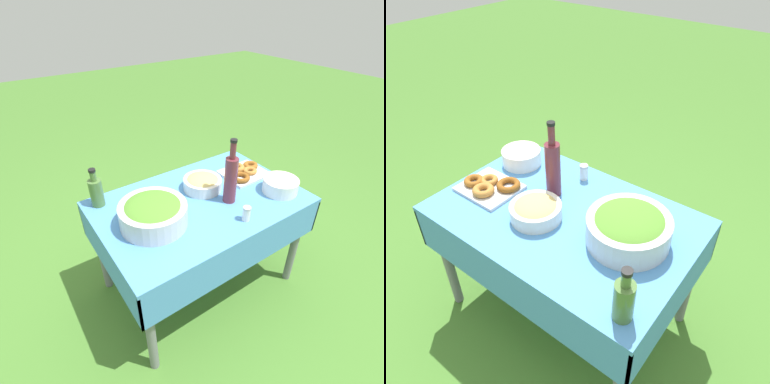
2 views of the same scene
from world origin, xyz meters
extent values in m
plane|color=#477A2D|center=(0.00, 0.00, 0.00)|extent=(14.00, 14.00, 0.00)
cube|color=#4C8CD1|center=(0.00, 0.00, 0.69)|extent=(1.19, 0.78, 0.02)
cube|color=#4C8CD1|center=(0.00, -0.39, 0.57)|extent=(1.19, 0.01, 0.22)
cube|color=#4C8CD1|center=(0.00, 0.39, 0.57)|extent=(1.19, 0.01, 0.22)
cube|color=#4C8CD1|center=(-0.59, 0.00, 0.57)|extent=(0.01, 0.78, 0.22)
cube|color=#4C8CD1|center=(0.59, 0.00, 0.57)|extent=(0.01, 0.78, 0.22)
cylinder|color=slate|center=(-0.54, -0.33, 0.34)|extent=(0.05, 0.05, 0.68)
cylinder|color=slate|center=(0.54, -0.33, 0.34)|extent=(0.05, 0.05, 0.68)
cylinder|color=slate|center=(-0.54, 0.33, 0.34)|extent=(0.05, 0.05, 0.68)
cylinder|color=slate|center=(0.54, 0.33, 0.34)|extent=(0.05, 0.05, 0.68)
cylinder|color=silver|center=(-0.32, -0.03, 0.76)|extent=(0.35, 0.35, 0.12)
ellipsoid|color=#51892D|center=(-0.32, -0.03, 0.81)|extent=(0.31, 0.31, 0.07)
cylinder|color=silver|center=(0.08, 0.09, 0.74)|extent=(0.23, 0.23, 0.07)
ellipsoid|color=tan|center=(0.08, 0.09, 0.76)|extent=(0.21, 0.21, 0.06)
cube|color=silver|center=(0.41, 0.08, 0.71)|extent=(0.28, 0.24, 0.02)
torus|color=#93561E|center=(0.50, 0.10, 0.74)|extent=(0.10, 0.10, 0.03)
torus|color=#B27533|center=(0.44, 0.05, 0.73)|extent=(0.13, 0.13, 0.03)
torus|color=brown|center=(0.33, 0.02, 0.74)|extent=(0.16, 0.16, 0.03)
torus|color=#B27533|center=(0.39, 0.13, 0.74)|extent=(0.15, 0.15, 0.03)
cylinder|color=white|center=(0.45, -0.20, 0.71)|extent=(0.21, 0.21, 0.01)
cylinder|color=white|center=(0.45, -0.20, 0.72)|extent=(0.21, 0.21, 0.01)
cylinder|color=white|center=(0.45, -0.20, 0.73)|extent=(0.21, 0.21, 0.01)
cylinder|color=white|center=(0.45, -0.20, 0.75)|extent=(0.21, 0.21, 0.01)
cylinder|color=white|center=(0.45, -0.20, 0.76)|extent=(0.21, 0.21, 0.01)
cylinder|color=white|center=(0.45, -0.20, 0.77)|extent=(0.21, 0.21, 0.01)
cylinder|color=white|center=(0.45, -0.20, 0.78)|extent=(0.21, 0.21, 0.01)
cylinder|color=#4C7238|center=(-0.50, 0.30, 0.79)|extent=(0.07, 0.07, 0.16)
cylinder|color=#4C7238|center=(-0.50, 0.30, 0.89)|extent=(0.03, 0.03, 0.06)
cylinder|color=black|center=(-0.50, 0.30, 0.93)|extent=(0.04, 0.04, 0.01)
cylinder|color=maroon|center=(0.14, -0.09, 0.84)|extent=(0.07, 0.07, 0.27)
cylinder|color=maroon|center=(0.14, -0.09, 1.03)|extent=(0.03, 0.03, 0.10)
cylinder|color=black|center=(0.14, -0.09, 1.08)|extent=(0.04, 0.04, 0.02)
cylinder|color=white|center=(0.10, -0.28, 0.74)|extent=(0.04, 0.04, 0.07)
cylinder|color=silver|center=(0.10, -0.28, 0.78)|extent=(0.04, 0.04, 0.01)
camera|label=1|loc=(-0.84, -1.13, 1.72)|focal=28.00mm
camera|label=2|loc=(-0.85, 1.00, 1.81)|focal=35.00mm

